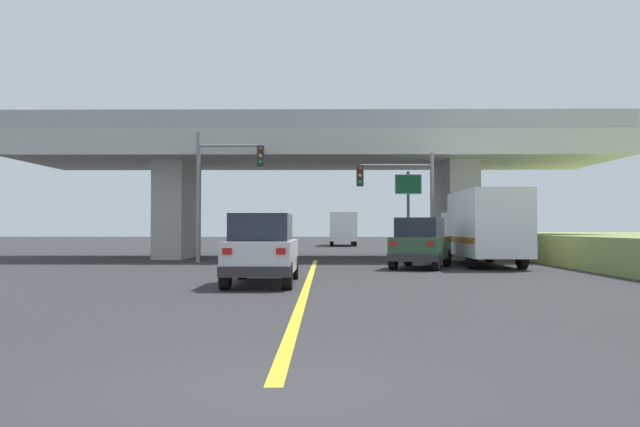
% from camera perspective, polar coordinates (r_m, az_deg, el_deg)
% --- Properties ---
extents(ground, '(160.00, 160.00, 0.00)m').
position_cam_1_polar(ground, '(34.99, -0.32, -3.92)').
color(ground, '#2B2B2D').
extents(overpass_bridge, '(30.85, 8.48, 7.28)m').
position_cam_1_polar(overpass_bridge, '(35.13, -0.32, 4.53)').
color(overpass_bridge, '#B7B5AD').
rests_on(overpass_bridge, ground).
extents(lane_divider_stripe, '(0.20, 25.50, 0.01)m').
position_cam_1_polar(lane_divider_stripe, '(19.44, -1.04, -6.05)').
color(lane_divider_stripe, yellow).
rests_on(lane_divider_stripe, ground).
extents(suv_lead, '(1.89, 4.66, 2.02)m').
position_cam_1_polar(suv_lead, '(18.73, -5.07, -3.13)').
color(suv_lead, silver).
rests_on(suv_lead, ground).
extents(suv_crossing, '(3.09, 4.63, 2.02)m').
position_cam_1_polar(suv_crossing, '(26.38, 8.86, -2.58)').
color(suv_crossing, '#2D4C33').
rests_on(suv_crossing, ground).
extents(box_truck, '(2.33, 7.54, 3.16)m').
position_cam_1_polar(box_truck, '(28.50, 14.20, -1.15)').
color(box_truck, silver).
rests_on(box_truck, ground).
extents(traffic_signal_nearside, '(3.57, 0.36, 5.10)m').
position_cam_1_polar(traffic_signal_nearside, '(30.08, 7.45, 1.94)').
color(traffic_signal_nearside, slate).
rests_on(traffic_signal_nearside, ground).
extents(traffic_signal_farside, '(3.15, 0.36, 6.07)m').
position_cam_1_polar(traffic_signal_farside, '(30.42, -8.82, 2.99)').
color(traffic_signal_farside, slate).
rests_on(traffic_signal_farside, ground).
extents(highway_sign, '(1.35, 0.17, 4.49)m').
position_cam_1_polar(highway_sign, '(33.08, 7.77, 1.55)').
color(highway_sign, '#56595E').
rests_on(highway_sign, ground).
extents(semi_truck_distant, '(2.33, 7.31, 2.96)m').
position_cam_1_polar(semi_truck_distant, '(58.45, 2.01, -1.30)').
color(semi_truck_distant, navy).
rests_on(semi_truck_distant, ground).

